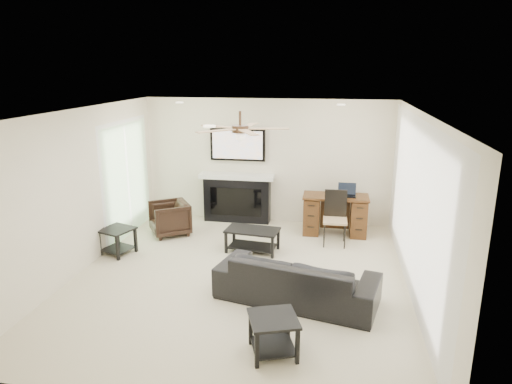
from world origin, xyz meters
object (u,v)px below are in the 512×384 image
sofa (297,279)px  armchair (170,218)px  coffee_table (252,240)px  desk (335,215)px  fireplace_unit (237,176)px

sofa → armchair: 3.37m
coffee_table → desk: size_ratio=0.74×
sofa → fireplace_unit: fireplace_unit is taller
armchair → coffee_table: (1.70, -0.55, -0.12)m
coffee_table → fireplace_unit: bearing=117.8°
sofa → fireplace_unit: (-1.49, 3.12, 0.64)m
fireplace_unit → desk: size_ratio=1.57×
fireplace_unit → coffee_table: bearing=-68.6°
fireplace_unit → desk: bearing=-11.6°
coffee_table → sofa: bearing=-54.2°
desk → armchair: bearing=-169.8°
coffee_table → desk: bearing=44.8°
sofa → desk: desk is taller
armchair → fireplace_unit: 1.60m
sofa → desk: bearing=-87.3°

